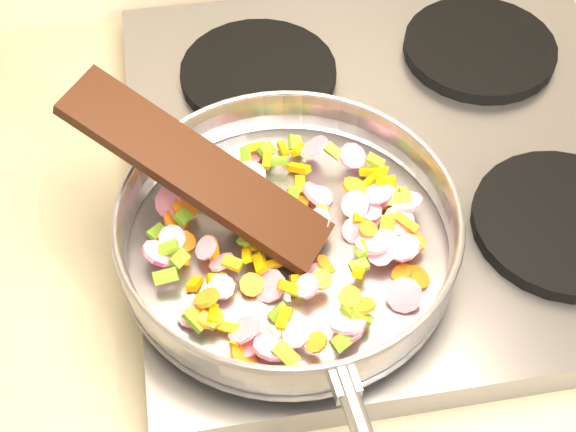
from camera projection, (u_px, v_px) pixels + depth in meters
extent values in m
cube|color=#939399|center=(396.00, 159.00, 0.93)|extent=(0.60, 0.60, 0.04)
cylinder|color=black|center=(298.00, 260.00, 0.80)|extent=(0.19, 0.19, 0.02)
cylinder|color=black|center=(563.00, 223.00, 0.83)|extent=(0.19, 0.19, 0.02)
cylinder|color=black|center=(258.00, 73.00, 0.97)|extent=(0.19, 0.19, 0.02)
cylinder|color=black|center=(480.00, 48.00, 1.00)|extent=(0.19, 0.19, 0.02)
cylinder|color=#9E9EA5|center=(288.00, 247.00, 0.80)|extent=(0.33, 0.33, 0.01)
torus|color=#9E9EA5|center=(288.00, 229.00, 0.78)|extent=(0.38, 0.38, 0.05)
torus|color=#9E9EA5|center=(288.00, 213.00, 0.76)|extent=(0.33, 0.33, 0.01)
cube|color=#9E9EA5|center=(344.00, 382.00, 0.66)|extent=(0.02, 0.03, 0.02)
cylinder|color=orange|center=(326.00, 264.00, 0.78)|extent=(0.02, 0.03, 0.02)
cube|color=#669C20|center=(169.00, 248.00, 0.77)|extent=(0.02, 0.02, 0.01)
cube|color=#669C20|center=(362.00, 316.00, 0.72)|extent=(0.02, 0.02, 0.02)
cylinder|color=orange|center=(209.00, 316.00, 0.73)|extent=(0.03, 0.03, 0.01)
cylinder|color=orange|center=(389.00, 192.00, 0.82)|extent=(0.03, 0.03, 0.01)
cylinder|color=#DD1558|center=(353.00, 156.00, 0.85)|extent=(0.03, 0.03, 0.02)
cylinder|color=#DD1558|center=(172.00, 238.00, 0.78)|extent=(0.04, 0.03, 0.02)
cylinder|color=#DD1558|center=(370.00, 210.00, 0.80)|extent=(0.04, 0.04, 0.01)
cube|color=#DB9B05|center=(253.00, 246.00, 0.78)|extent=(0.02, 0.01, 0.01)
cube|color=#DB9B05|center=(195.00, 284.00, 0.76)|extent=(0.02, 0.02, 0.02)
cylinder|color=#DD1558|center=(222.00, 262.00, 0.77)|extent=(0.04, 0.03, 0.02)
cylinder|color=#DD1558|center=(404.00, 295.00, 0.75)|extent=(0.05, 0.04, 0.03)
cube|color=#DB9B05|center=(267.00, 161.00, 0.84)|extent=(0.01, 0.02, 0.01)
cylinder|color=#DD1558|center=(168.00, 202.00, 0.81)|extent=(0.03, 0.03, 0.03)
cube|color=#DB9B05|center=(247.00, 255.00, 0.77)|extent=(0.01, 0.02, 0.02)
cylinder|color=orange|center=(414.00, 242.00, 0.78)|extent=(0.03, 0.03, 0.01)
cube|color=#669C20|center=(246.00, 157.00, 0.84)|extent=(0.01, 0.03, 0.02)
cube|color=#DB9B05|center=(299.00, 217.00, 0.81)|extent=(0.02, 0.01, 0.01)
cube|color=#DB9B05|center=(323.00, 223.00, 0.79)|extent=(0.02, 0.03, 0.02)
cylinder|color=#DD1558|center=(295.00, 217.00, 0.81)|extent=(0.04, 0.04, 0.02)
cube|color=#DB9B05|center=(283.00, 149.00, 0.87)|extent=(0.01, 0.02, 0.01)
cylinder|color=#DD1558|center=(356.00, 205.00, 0.80)|extent=(0.04, 0.04, 0.02)
cube|color=#DB9B05|center=(178.00, 259.00, 0.77)|extent=(0.02, 0.01, 0.01)
cube|color=#DB9B05|center=(400.00, 211.00, 0.80)|extent=(0.02, 0.02, 0.01)
cylinder|color=#DD1558|center=(348.00, 323.00, 0.72)|extent=(0.04, 0.04, 0.02)
cube|color=#DB9B05|center=(295.00, 285.00, 0.76)|extent=(0.01, 0.02, 0.02)
cylinder|color=orange|center=(380.00, 247.00, 0.78)|extent=(0.03, 0.03, 0.02)
cube|color=#DB9B05|center=(299.00, 168.00, 0.85)|extent=(0.03, 0.03, 0.02)
cube|color=#DB9B05|center=(225.00, 282.00, 0.76)|extent=(0.02, 0.02, 0.01)
cube|color=#DB9B05|center=(406.00, 222.00, 0.79)|extent=(0.02, 0.03, 0.01)
cylinder|color=orange|center=(316.00, 342.00, 0.71)|extent=(0.03, 0.03, 0.02)
cube|color=#669C20|center=(298.00, 221.00, 0.80)|extent=(0.02, 0.02, 0.02)
cylinder|color=orange|center=(187.00, 188.00, 0.83)|extent=(0.03, 0.03, 0.01)
cylinder|color=orange|center=(244.00, 356.00, 0.72)|extent=(0.03, 0.04, 0.02)
cylinder|color=#DD1558|center=(368.00, 218.00, 0.81)|extent=(0.04, 0.03, 0.02)
cylinder|color=#DD1558|center=(405.00, 248.00, 0.77)|extent=(0.04, 0.04, 0.02)
cylinder|color=#DD1558|center=(320.00, 198.00, 0.83)|extent=(0.04, 0.04, 0.01)
cube|color=#DB9B05|center=(217.00, 279.00, 0.76)|extent=(0.02, 0.01, 0.02)
cube|color=#DB9B05|center=(258.00, 195.00, 0.81)|extent=(0.02, 0.03, 0.02)
cylinder|color=orange|center=(417.00, 277.00, 0.77)|extent=(0.03, 0.03, 0.02)
cube|color=#669C20|center=(342.00, 341.00, 0.71)|extent=(0.02, 0.02, 0.01)
cylinder|color=#DD1558|center=(244.00, 330.00, 0.72)|extent=(0.04, 0.04, 0.03)
cylinder|color=orange|center=(354.00, 187.00, 0.81)|extent=(0.03, 0.03, 0.01)
cube|color=#DB9B05|center=(384.00, 205.00, 0.82)|extent=(0.02, 0.01, 0.01)
cube|color=#669C20|center=(359.00, 266.00, 0.76)|extent=(0.02, 0.01, 0.01)
cylinder|color=orange|center=(184.00, 242.00, 0.79)|extent=(0.03, 0.03, 0.02)
cube|color=#DB9B05|center=(274.00, 343.00, 0.72)|extent=(0.01, 0.02, 0.02)
cube|color=#DB9B05|center=(258.00, 189.00, 0.83)|extent=(0.02, 0.02, 0.02)
cylinder|color=#DD1558|center=(314.00, 147.00, 0.85)|extent=(0.04, 0.04, 0.03)
cylinder|color=#DD1558|center=(277.00, 220.00, 0.81)|extent=(0.04, 0.03, 0.02)
cube|color=#669C20|center=(183.00, 217.00, 0.80)|extent=(0.02, 0.02, 0.02)
cube|color=#669C20|center=(238.00, 214.00, 0.80)|extent=(0.03, 0.02, 0.01)
cube|color=#669C20|center=(179.00, 258.00, 0.76)|extent=(0.02, 0.02, 0.01)
cylinder|color=#DD1558|center=(269.00, 286.00, 0.76)|extent=(0.04, 0.04, 0.03)
cube|color=#669C20|center=(357.00, 212.00, 0.81)|extent=(0.02, 0.02, 0.01)
cube|color=#669C20|center=(293.00, 195.00, 0.81)|extent=(0.02, 0.02, 0.02)
cube|color=#669C20|center=(194.00, 307.00, 0.74)|extent=(0.02, 0.02, 0.01)
cube|color=#DB9B05|center=(393.00, 240.00, 0.78)|extent=(0.02, 0.02, 0.02)
cube|color=#669C20|center=(397.00, 195.00, 0.83)|extent=(0.03, 0.01, 0.02)
cube|color=#669C20|center=(166.00, 276.00, 0.75)|extent=(0.02, 0.01, 0.02)
cube|color=#DB9B05|center=(386.00, 182.00, 0.82)|extent=(0.02, 0.02, 0.01)
cylinder|color=#DD1558|center=(296.00, 334.00, 0.72)|extent=(0.03, 0.03, 0.02)
cube|color=#DB9B05|center=(285.00, 208.00, 0.82)|extent=(0.02, 0.02, 0.02)
cube|color=#669C20|center=(355.00, 311.00, 0.73)|extent=(0.02, 0.02, 0.01)
cube|color=#DB9B05|center=(362.00, 219.00, 0.80)|extent=(0.02, 0.01, 0.02)
cube|color=#DB9B05|center=(360.00, 269.00, 0.76)|extent=(0.02, 0.03, 0.02)
cylinder|color=#DD1558|center=(380.00, 252.00, 0.77)|extent=(0.04, 0.04, 0.02)
cube|color=#DB9B05|center=(212.00, 314.00, 0.73)|extent=(0.01, 0.02, 0.02)
cube|color=#669C20|center=(333.00, 151.00, 0.85)|extent=(0.02, 0.02, 0.02)
cube|color=#669C20|center=(295.00, 143.00, 0.86)|extent=(0.02, 0.02, 0.02)
cylinder|color=#DD1558|center=(378.00, 194.00, 0.81)|extent=(0.04, 0.04, 0.02)
cube|color=#DB9B05|center=(370.00, 171.00, 0.84)|extent=(0.02, 0.02, 0.02)
cube|color=#669C20|center=(375.00, 161.00, 0.84)|extent=(0.02, 0.02, 0.01)
cylinder|color=orange|center=(215.00, 177.00, 0.85)|extent=(0.03, 0.03, 0.02)
cube|color=#DB9B05|center=(232.00, 263.00, 0.76)|extent=(0.02, 0.02, 0.01)
cube|color=#669C20|center=(248.00, 236.00, 0.78)|extent=(0.02, 0.03, 0.01)
cylinder|color=orange|center=(261.00, 193.00, 0.83)|extent=(0.03, 0.03, 0.03)
cylinder|color=orange|center=(199.00, 173.00, 0.83)|extent=(0.03, 0.03, 0.02)
cube|color=#DB9B05|center=(371.00, 181.00, 0.83)|extent=(0.03, 0.02, 0.01)
cube|color=#DB9B05|center=(297.00, 149.00, 0.86)|extent=(0.02, 0.02, 0.01)
cube|color=#669C20|center=(279.00, 313.00, 0.74)|extent=(0.02, 0.02, 0.01)
cube|color=#DB9B05|center=(256.00, 147.00, 0.86)|extent=(0.02, 0.02, 0.01)
cylinder|color=#DD1558|center=(406.00, 202.00, 0.81)|extent=(0.05, 0.04, 0.02)
cube|color=#DB9B05|center=(284.00, 319.00, 0.73)|extent=(0.02, 0.02, 0.01)
cylinder|color=#DD1558|center=(246.00, 343.00, 0.73)|extent=(0.05, 0.05, 0.01)
cylinder|color=#DD1558|center=(193.00, 311.00, 0.74)|extent=(0.04, 0.04, 0.01)
cube|color=#669C20|center=(361.00, 189.00, 0.84)|extent=(0.01, 0.02, 0.02)
cylinder|color=orange|center=(185.00, 208.00, 0.81)|extent=(0.04, 0.04, 0.02)
cylinder|color=#DD1558|center=(251.00, 156.00, 0.87)|extent=(0.03, 0.03, 0.01)
cube|color=#669C20|center=(267.00, 150.00, 0.86)|extent=(0.02, 0.03, 0.02)
cylinder|color=orange|center=(207.00, 298.00, 0.73)|extent=(0.03, 0.03, 0.02)
cube|color=#669C20|center=(157.00, 233.00, 0.80)|extent=(0.02, 0.02, 0.01)
cube|color=#DB9B05|center=(206.00, 192.00, 0.82)|extent=(0.02, 0.02, 0.01)
cylinder|color=#DD1558|center=(349.00, 330.00, 0.72)|extent=(0.03, 0.03, 0.02)
cylinder|color=orange|center=(208.00, 246.00, 0.78)|extent=(0.03, 0.03, 0.02)
cylinder|color=orange|center=(368.00, 229.00, 0.78)|extent=(0.02, 0.02, 0.01)
cylinder|color=#DD1558|center=(356.00, 230.00, 0.80)|extent=(0.04, 0.04, 0.02)
cylinder|color=#DD1558|center=(307.00, 286.00, 0.74)|extent=(0.03, 0.03, 0.02)
cube|color=#DB9B05|center=(273.00, 264.00, 0.77)|extent=(0.02, 0.01, 0.01)
cube|color=#669C20|center=(208.00, 320.00, 0.72)|extent=(0.02, 0.02, 0.01)
cylinder|color=#DD1558|center=(399.00, 221.00, 0.79)|extent=(0.05, 0.04, 0.02)
cube|color=#DB9B05|center=(231.00, 328.00, 0.73)|extent=(0.03, 0.02, 0.01)
cylinder|color=#DD1558|center=(315.00, 223.00, 0.79)|extent=(0.05, 0.05, 0.03)
cube|color=#DB9B05|center=(290.00, 200.00, 0.82)|extent=(0.01, 0.02, 0.02)
cylinder|color=#DD1558|center=(314.00, 276.00, 0.77)|extent=(0.03, 0.03, 0.01)
cube|color=#669C20|center=(383.00, 191.00, 0.83)|extent=(0.03, 0.02, 0.01)
cylinder|color=orange|center=(252.00, 285.00, 0.76)|extent=(0.03, 0.03, 0.02)
cube|color=#DB9B05|center=(239.00, 338.00, 0.72)|extent=(0.02, 0.02, 0.01)
cylinder|color=#DD1558|center=(159.00, 253.00, 0.77)|extent=(0.03, 0.04, 0.03)
cylinder|color=orange|center=(176.00, 220.00, 0.81)|extent=(0.03, 0.03, 0.02)
cube|color=#669C20|center=(278.00, 161.00, 0.85)|extent=(0.02, 0.02, 0.01)
cylinder|color=#DD1558|center=(373.00, 244.00, 0.77)|extent=(0.05, 0.05, 0.02)
cylinder|color=#DD1558|center=(316.00, 195.00, 0.82)|extent=(0.04, 0.05, 0.03)
cylinder|color=orange|center=(299.00, 202.00, 0.82)|extent=(0.02, 0.02, 0.01)
cylinder|color=#DD1558|center=(271.00, 348.00, 0.71)|extent=(0.05, 0.05, 0.02)
cube|color=#669C20|center=(389.00, 191.00, 0.82)|extent=(0.02, 0.02, 0.01)
cube|color=#669C20|center=(319.00, 215.00, 0.81)|extent=(0.02, 0.02, 0.02)
cylinder|color=#DD1558|center=(206.00, 248.00, 0.77)|extent=(0.03, 0.03, 0.02)
cylinder|color=orange|center=(364.00, 306.00, 0.73)|extent=(0.03, 0.03, 0.02)
cylinder|color=orange|center=(350.00, 297.00, 0.73)|extent=(0.03, 0.03, 0.02)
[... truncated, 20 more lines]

